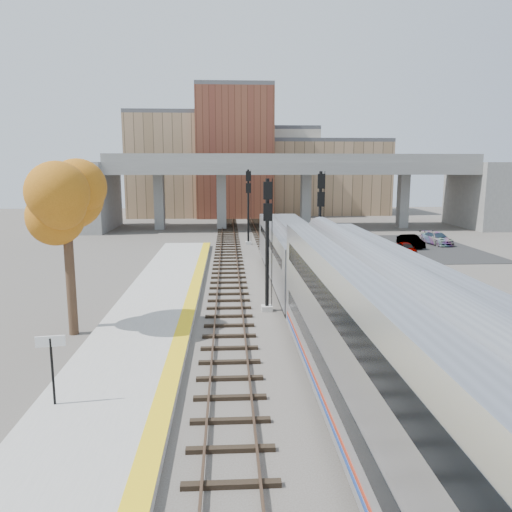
{
  "coord_description": "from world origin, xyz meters",
  "views": [
    {
      "loc": [
        -3.22,
        -20.03,
        7.78
      ],
      "look_at": [
        -1.52,
        9.85,
        2.5
      ],
      "focal_mm": 35.0,
      "sensor_mm": 36.0,
      "label": 1
    }
  ],
  "objects_px": {
    "car_a": "(406,248)",
    "car_c": "(437,238)",
    "coach": "(418,394)",
    "locomotive": "(291,251)",
    "signal_mast_near": "(267,246)",
    "car_b": "(411,241)",
    "signal_mast_far": "(248,207)",
    "tree": "(66,204)",
    "signal_mast_mid": "(320,227)"
  },
  "relations": [
    {
      "from": "car_a",
      "to": "car_c",
      "type": "height_order",
      "value": "car_c"
    },
    {
      "from": "coach",
      "to": "car_c",
      "type": "xyz_separation_m",
      "value": [
        17.28,
        39.46,
        -2.13
      ]
    },
    {
      "from": "car_a",
      "to": "coach",
      "type": "bearing_deg",
      "value": -106.83
    },
    {
      "from": "locomotive",
      "to": "car_a",
      "type": "height_order",
      "value": "locomotive"
    },
    {
      "from": "signal_mast_near",
      "to": "car_b",
      "type": "height_order",
      "value": "signal_mast_near"
    },
    {
      "from": "signal_mast_far",
      "to": "tree",
      "type": "bearing_deg",
      "value": -108.78
    },
    {
      "from": "coach",
      "to": "tree",
      "type": "relative_size",
      "value": 3.01
    },
    {
      "from": "signal_mast_far",
      "to": "car_b",
      "type": "xyz_separation_m",
      "value": [
        15.97,
        -3.17,
        -3.25
      ]
    },
    {
      "from": "signal_mast_mid",
      "to": "car_a",
      "type": "xyz_separation_m",
      "value": [
        9.91,
        10.57,
        -3.25
      ]
    },
    {
      "from": "locomotive",
      "to": "signal_mast_near",
      "type": "xyz_separation_m",
      "value": [
        -2.1,
        -6.34,
        1.35
      ]
    },
    {
      "from": "locomotive",
      "to": "signal_mast_mid",
      "type": "height_order",
      "value": "signal_mast_mid"
    },
    {
      "from": "locomotive",
      "to": "coach",
      "type": "bearing_deg",
      "value": -90.0
    },
    {
      "from": "car_a",
      "to": "signal_mast_far",
      "type": "bearing_deg",
      "value": 155.26
    },
    {
      "from": "locomotive",
      "to": "coach",
      "type": "distance_m",
      "value": 22.61
    },
    {
      "from": "coach",
      "to": "car_a",
      "type": "distance_m",
      "value": 35.68
    },
    {
      "from": "car_a",
      "to": "car_c",
      "type": "distance_m",
      "value": 7.97
    },
    {
      "from": "coach",
      "to": "signal_mast_near",
      "type": "height_order",
      "value": "signal_mast_near"
    },
    {
      "from": "signal_mast_mid",
      "to": "signal_mast_far",
      "type": "distance_m",
      "value": 18.31
    },
    {
      "from": "signal_mast_near",
      "to": "car_b",
      "type": "bearing_deg",
      "value": 53.28
    },
    {
      "from": "coach",
      "to": "tree",
      "type": "height_order",
      "value": "tree"
    },
    {
      "from": "signal_mast_mid",
      "to": "coach",
      "type": "bearing_deg",
      "value": -94.97
    },
    {
      "from": "car_a",
      "to": "car_c",
      "type": "xyz_separation_m",
      "value": [
        5.37,
        5.89,
        0.06
      ]
    },
    {
      "from": "signal_mast_near",
      "to": "car_c",
      "type": "height_order",
      "value": "signal_mast_near"
    },
    {
      "from": "coach",
      "to": "signal_mast_far",
      "type": "relative_size",
      "value": 3.26
    },
    {
      "from": "signal_mast_near",
      "to": "signal_mast_mid",
      "type": "relative_size",
      "value": 0.96
    },
    {
      "from": "signal_mast_near",
      "to": "signal_mast_mid",
      "type": "bearing_deg",
      "value": 58.67
    },
    {
      "from": "locomotive",
      "to": "car_a",
      "type": "relative_size",
      "value": 5.71
    },
    {
      "from": "signal_mast_near",
      "to": "signal_mast_far",
      "type": "height_order",
      "value": "signal_mast_far"
    },
    {
      "from": "tree",
      "to": "car_c",
      "type": "bearing_deg",
      "value": 42.55
    },
    {
      "from": "coach",
      "to": "signal_mast_far",
      "type": "xyz_separation_m",
      "value": [
        -2.1,
        40.84,
        1.11
      ]
    },
    {
      "from": "coach",
      "to": "signal_mast_near",
      "type": "relative_size",
      "value": 3.45
    },
    {
      "from": "coach",
      "to": "tree",
      "type": "distance_m",
      "value": 17.71
    },
    {
      "from": "coach",
      "to": "signal_mast_far",
      "type": "distance_m",
      "value": 40.91
    },
    {
      "from": "signal_mast_mid",
      "to": "car_b",
      "type": "distance_m",
      "value": 19.14
    },
    {
      "from": "signal_mast_near",
      "to": "signal_mast_far",
      "type": "relative_size",
      "value": 0.95
    },
    {
      "from": "signal_mast_mid",
      "to": "locomotive",
      "type": "bearing_deg",
      "value": -168.94
    },
    {
      "from": "tree",
      "to": "car_c",
      "type": "height_order",
      "value": "tree"
    },
    {
      "from": "signal_mast_mid",
      "to": "tree",
      "type": "bearing_deg",
      "value": -143.55
    },
    {
      "from": "signal_mast_near",
      "to": "coach",
      "type": "bearing_deg",
      "value": -82.64
    },
    {
      "from": "locomotive",
      "to": "signal_mast_near",
      "type": "relative_size",
      "value": 2.63
    },
    {
      "from": "car_b",
      "to": "car_c",
      "type": "relative_size",
      "value": 0.87
    },
    {
      "from": "coach",
      "to": "signal_mast_far",
      "type": "height_order",
      "value": "signal_mast_far"
    },
    {
      "from": "locomotive",
      "to": "coach",
      "type": "xyz_separation_m",
      "value": [
        -0.0,
        -22.61,
        0.52
      ]
    },
    {
      "from": "tree",
      "to": "car_a",
      "type": "distance_m",
      "value": 31.72
    },
    {
      "from": "signal_mast_near",
      "to": "car_a",
      "type": "height_order",
      "value": "signal_mast_near"
    },
    {
      "from": "locomotive",
      "to": "car_a",
      "type": "distance_m",
      "value": 16.27
    },
    {
      "from": "locomotive",
      "to": "car_a",
      "type": "bearing_deg",
      "value": 42.62
    },
    {
      "from": "signal_mast_mid",
      "to": "car_b",
      "type": "xyz_separation_m",
      "value": [
        11.87,
        14.67,
        -3.2
      ]
    },
    {
      "from": "car_b",
      "to": "signal_mast_far",
      "type": "bearing_deg",
      "value": 162.54
    },
    {
      "from": "signal_mast_near",
      "to": "car_c",
      "type": "distance_m",
      "value": 30.37
    }
  ]
}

